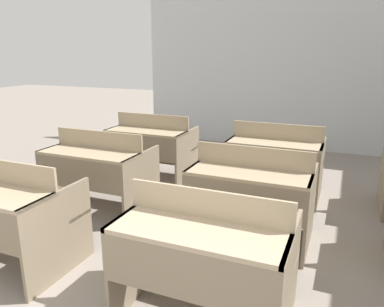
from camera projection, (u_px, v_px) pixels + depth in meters
The scene contains 7 objects.
wall_back at pixel (302, 73), 6.51m from camera, with size 5.87×0.06×2.72m.
bench_front_left at pixel (3, 212), 3.02m from camera, with size 1.08×0.75×0.90m.
bench_front_center at pixel (205, 254), 2.39m from camera, with size 1.08×0.75×0.90m.
bench_second_left at pixel (98, 169), 4.11m from camera, with size 1.08×0.75×0.90m.
bench_second_center at pixel (251, 192), 3.44m from camera, with size 1.08×0.75×0.90m.
bench_third_left at pixel (151, 145), 5.17m from camera, with size 1.08×0.75×0.90m.
bench_third_center at pixel (275, 159), 4.51m from camera, with size 1.08×0.75×0.90m.
Camera 1 is at (0.80, -0.27, 1.73)m, focal length 35.00 mm.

